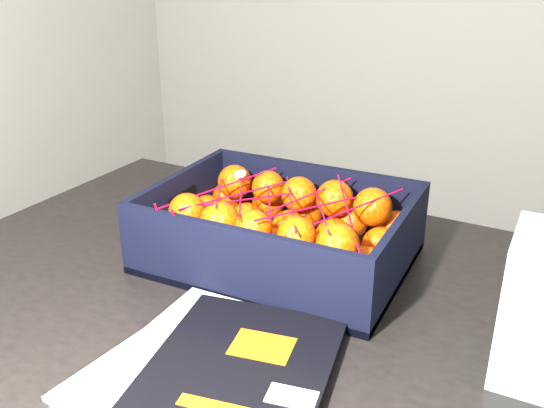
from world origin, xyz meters
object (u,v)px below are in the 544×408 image
at_px(table, 283,356).
at_px(produce_crate, 280,239).
at_px(retail_carton, 540,307).
at_px(magazine_stack, 211,367).

relative_size(table, produce_crate, 3.08).
height_order(produce_crate, retail_carton, retail_carton).
distance_m(magazine_stack, retail_carton, 0.39).
bearing_deg(produce_crate, magazine_stack, -80.31).
distance_m(table, produce_crate, 0.18).
bearing_deg(produce_crate, retail_carton, -17.11).
height_order(table, retail_carton, retail_carton).
bearing_deg(produce_crate, table, -61.85).
xyz_separation_m(table, magazine_stack, (-0.01, -0.19, 0.11)).
height_order(magazine_stack, produce_crate, produce_crate).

